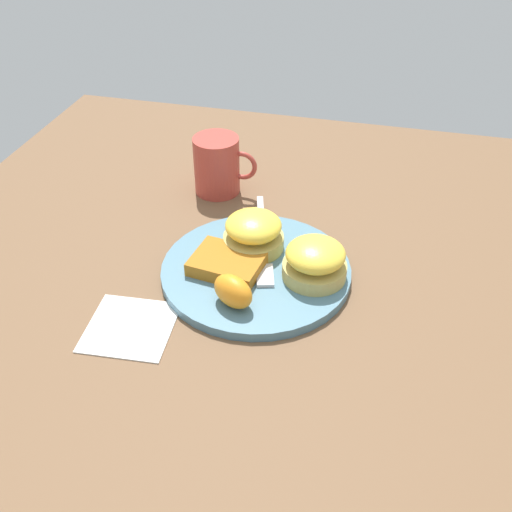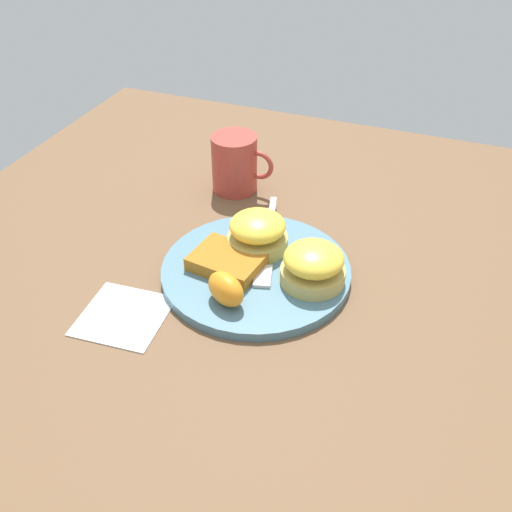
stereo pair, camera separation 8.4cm
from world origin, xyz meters
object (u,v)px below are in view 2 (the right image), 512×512
fork (267,244)px  cup (235,163)px  orange_wedge (226,289)px  hashbrown_patty (228,261)px  sandwich_benedict_right (258,232)px  sandwich_benedict_left (313,266)px

fork → cup: cup is taller
orange_wedge → fork: bearing=87.1°
hashbrown_patty → cup: size_ratio=0.89×
sandwich_benedict_right → orange_wedge: size_ratio=1.50×
hashbrown_patty → cup: 0.24m
fork → cup: bearing=126.7°
hashbrown_patty → orange_wedge: orange_wedge is taller
orange_wedge → hashbrown_patty: bearing=111.8°
orange_wedge → fork: size_ratio=0.26×
sandwich_benedict_right → cup: (-0.11, 0.17, 0.01)m
sandwich_benedict_right → cup: 0.20m
hashbrown_patty → fork: (0.04, 0.07, -0.01)m
sandwich_benedict_left → orange_wedge: bearing=-138.8°
sandwich_benedict_right → orange_wedge: (0.01, -0.13, -0.01)m
cup → orange_wedge: bearing=-69.5°
sandwich_benedict_right → orange_wedge: sandwich_benedict_right is taller
sandwich_benedict_left → sandwich_benedict_right: same height
sandwich_benedict_right → orange_wedge: bearing=-87.7°
sandwich_benedict_left → sandwich_benedict_right: size_ratio=1.00×
sandwich_benedict_right → fork: (0.01, 0.01, -0.02)m
cup → fork: bearing=-53.3°
hashbrown_patty → orange_wedge: 0.08m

